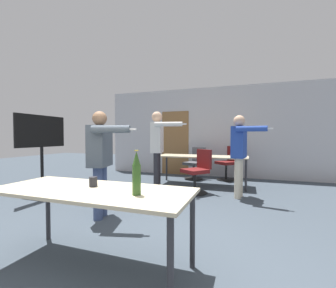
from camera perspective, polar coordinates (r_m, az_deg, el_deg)
The scene contains 13 objects.
ground_plane at distance 2.24m, azimuth -16.93°, elevation -31.44°, with size 24.00×24.00×0.00m, color #3D4751.
back_wall at distance 7.13m, azimuth 10.23°, elevation 2.96°, with size 6.75×0.12×2.75m.
conference_table_near at distance 2.24m, azimuth -18.88°, elevation -12.42°, with size 1.88×0.76×0.74m.
conference_table_far at distance 5.74m, azimuth 8.55°, elevation -3.58°, with size 2.24×0.77×0.74m.
tv_screen at distance 5.24m, azimuth -29.43°, elevation -0.32°, with size 0.44×1.13×1.66m.
person_near_casual at distance 4.72m, azimuth 17.74°, elevation -1.00°, with size 0.74×0.71×1.66m.
person_right_polo at distance 3.53m, azimuth -16.69°, elevation -2.50°, with size 0.85×0.63×1.61m.
person_center_tall at distance 5.06m, azimuth -2.63°, elevation 0.38°, with size 0.87×0.59×1.79m.
office_chair_near_pushed at distance 6.59m, azimuth 6.91°, elevation -5.14°, with size 0.62×0.65×0.92m.
office_chair_mid_tucked at distance 6.61m, azimuth 15.04°, elevation -4.94°, with size 0.68×0.69×0.95m.
office_chair_far_left at distance 4.97m, azimuth 7.51°, elevation -7.18°, with size 0.68×0.69×0.95m.
beer_bottle at distance 1.89m, azimuth -8.00°, elevation -7.51°, with size 0.07×0.07×0.37m.
drink_cup at distance 2.31m, azimuth -18.46°, elevation -9.07°, with size 0.08×0.08×0.09m.
Camera 1 is at (1.12, -1.50, 1.23)m, focal length 24.00 mm.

